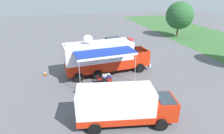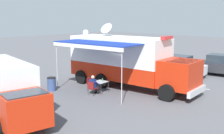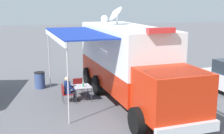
# 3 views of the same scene
# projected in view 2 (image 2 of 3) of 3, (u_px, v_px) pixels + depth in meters

# --- Properties ---
(ground_plane) EXTENTS (100.00, 100.00, 0.00)m
(ground_plane) POSITION_uv_depth(u_px,v_px,m) (119.00, 85.00, 19.98)
(ground_plane) COLOR #5B5B60
(lot_stripe) EXTENTS (0.55, 4.79, 0.01)m
(lot_stripe) POSITION_uv_depth(u_px,v_px,m) (177.00, 84.00, 20.29)
(lot_stripe) COLOR silver
(lot_stripe) RESTS_ON ground
(command_truck) EXTENTS (5.53, 9.67, 4.53)m
(command_truck) POSITION_uv_depth(u_px,v_px,m) (127.00, 60.00, 19.14)
(command_truck) COLOR red
(command_truck) RESTS_ON ground
(folding_table) EXTENTS (0.87, 0.87, 0.73)m
(folding_table) POSITION_uv_depth(u_px,v_px,m) (100.00, 82.00, 18.05)
(folding_table) COLOR silver
(folding_table) RESTS_ON ground
(water_bottle) EXTENTS (0.07, 0.07, 0.22)m
(water_bottle) POSITION_uv_depth(u_px,v_px,m) (102.00, 80.00, 17.95)
(water_bottle) COLOR #3F9959
(water_bottle) RESTS_ON folding_table
(folding_chair_at_table) EXTENTS (0.52, 0.52, 0.87)m
(folding_chair_at_table) POSITION_uv_depth(u_px,v_px,m) (92.00, 87.00, 17.46)
(folding_chair_at_table) COLOR maroon
(folding_chair_at_table) RESTS_ON ground
(folding_chair_beside_table) EXTENTS (0.52, 0.52, 0.87)m
(folding_chair_beside_table) POSITION_uv_depth(u_px,v_px,m) (91.00, 83.00, 18.60)
(folding_chair_beside_table) COLOR maroon
(folding_chair_beside_table) RESTS_ON ground
(seated_responder) EXTENTS (0.69, 0.59, 1.25)m
(seated_responder) POSITION_uv_depth(u_px,v_px,m) (94.00, 84.00, 17.58)
(seated_responder) COLOR navy
(seated_responder) RESTS_ON ground
(trash_bin) EXTENTS (0.57, 0.57, 0.91)m
(trash_bin) POSITION_uv_depth(u_px,v_px,m) (52.00, 84.00, 18.51)
(trash_bin) COLOR #384C7F
(trash_bin) RESTS_ON ground
(traffic_cone) EXTENTS (0.36, 0.36, 0.58)m
(traffic_cone) POSITION_uv_depth(u_px,v_px,m) (77.00, 69.00, 24.55)
(traffic_cone) COLOR black
(traffic_cone) RESTS_ON ground
(support_truck) EXTENTS (3.22, 7.05, 2.70)m
(support_truck) POSITION_uv_depth(u_px,v_px,m) (4.00, 89.00, 13.66)
(support_truck) COLOR white
(support_truck) RESTS_ON ground
(car_behind_truck) EXTENTS (2.37, 4.37, 1.76)m
(car_behind_truck) POSITION_uv_depth(u_px,v_px,m) (178.00, 66.00, 22.71)
(car_behind_truck) COLOR silver
(car_behind_truck) RESTS_ON ground
(car_far_corner) EXTENTS (2.49, 4.43, 1.76)m
(car_far_corner) POSITION_uv_depth(u_px,v_px,m) (222.00, 65.00, 23.15)
(car_far_corner) COLOR #2D2D33
(car_far_corner) RESTS_ON ground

